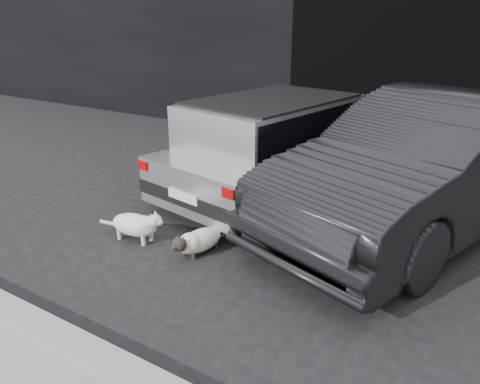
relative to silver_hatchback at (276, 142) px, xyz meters
The scene contains 8 objects.
ground 1.35m from the silver_hatchback, 99.61° to the right, with size 80.00×80.00×0.00m, color black.
building_facade 5.25m from the silver_hatchback, 80.57° to the left, with size 34.00×4.00×5.00m, color black.
garage_opening 3.03m from the silver_hatchback, 74.20° to the left, with size 4.00×0.10×2.60m, color black.
curb 3.88m from the silver_hatchback, 77.79° to the right, with size 18.00×0.25×0.12m, color gray.
silver_hatchback is the anchor object (origin of this frame).
second_car 1.99m from the silver_hatchback, ahead, with size 1.61×4.61×1.52m, color black.
cat_siamese 2.10m from the silver_hatchback, 85.33° to the right, with size 0.36×0.84×0.29m.
cat_white 2.26m from the silver_hatchback, 104.58° to the right, with size 0.83×0.33×0.39m.
Camera 1 is at (3.03, -4.30, 2.33)m, focal length 35.00 mm.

